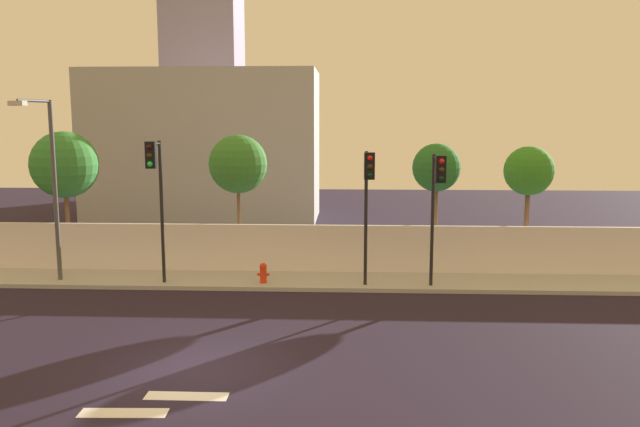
% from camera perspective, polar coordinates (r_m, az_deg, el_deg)
% --- Properties ---
extents(ground_plane, '(80.00, 80.00, 0.00)m').
position_cam_1_polar(ground_plane, '(16.06, -10.36, -13.45)').
color(ground_plane, '#221A2C').
extents(sidewalk, '(36.00, 2.40, 0.15)m').
position_cam_1_polar(sidewalk, '(23.71, -5.92, -5.97)').
color(sidewalk, '#AAAAAA').
rests_on(sidewalk, ground).
extents(perimeter_wall, '(36.00, 0.18, 1.80)m').
position_cam_1_polar(perimeter_wall, '(24.74, -5.51, -3.04)').
color(perimeter_wall, silver).
rests_on(perimeter_wall, sidewalk).
extents(traffic_light_left, '(0.36, 1.19, 4.62)m').
position_cam_1_polar(traffic_light_left, '(21.89, 10.37, 1.89)').
color(traffic_light_left, black).
rests_on(traffic_light_left, sidewalk).
extents(traffic_light_center, '(0.34, 1.28, 5.06)m').
position_cam_1_polar(traffic_light_center, '(22.62, -14.40, 2.74)').
color(traffic_light_center, black).
rests_on(traffic_light_center, sidewalk).
extents(traffic_light_right, '(0.36, 1.12, 4.71)m').
position_cam_1_polar(traffic_light_right, '(21.73, 4.28, 2.11)').
color(traffic_light_right, black).
rests_on(traffic_light_right, sidewalk).
extents(street_lamp_curbside, '(0.80, 1.72, 6.46)m').
position_cam_1_polar(street_lamp_curbside, '(24.53, -22.96, 3.11)').
color(street_lamp_curbside, '#4C4C51').
rests_on(street_lamp_curbside, sidewalk).
extents(fire_hydrant, '(0.44, 0.26, 0.73)m').
position_cam_1_polar(fire_hydrant, '(22.97, -5.08, -5.23)').
color(fire_hydrant, red).
rests_on(fire_hydrant, sidewalk).
extents(roadside_tree_leftmost, '(2.71, 2.71, 5.47)m').
position_cam_1_polar(roadside_tree_leftmost, '(27.97, -21.82, 4.04)').
color(roadside_tree_leftmost, brown).
rests_on(roadside_tree_leftmost, ground).
extents(roadside_tree_midleft, '(2.35, 2.35, 5.34)m').
position_cam_1_polar(roadside_tree_midleft, '(25.86, -7.31, 4.36)').
color(roadside_tree_midleft, brown).
rests_on(roadside_tree_midleft, ground).
extents(roadside_tree_midright, '(1.90, 1.90, 5.01)m').
position_cam_1_polar(roadside_tree_midright, '(25.72, 10.33, 3.95)').
color(roadside_tree_midright, brown).
rests_on(roadside_tree_midright, ground).
extents(roadside_tree_rightmost, '(1.94, 1.94, 4.91)m').
position_cam_1_polar(roadside_tree_rightmost, '(26.45, 18.12, 3.56)').
color(roadside_tree_rightmost, brown).
rests_on(roadside_tree_rightmost, ground).
extents(low_building_distant, '(13.42, 6.00, 8.78)m').
position_cam_1_polar(low_building_distant, '(39.00, -10.23, 5.99)').
color(low_building_distant, '#A7A7A7').
rests_on(low_building_distant, ground).
extents(tower_on_skyline, '(5.60, 5.00, 26.39)m').
position_cam_1_polar(tower_on_skyline, '(51.77, -10.39, 16.32)').
color(tower_on_skyline, gray).
rests_on(tower_on_skyline, ground).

